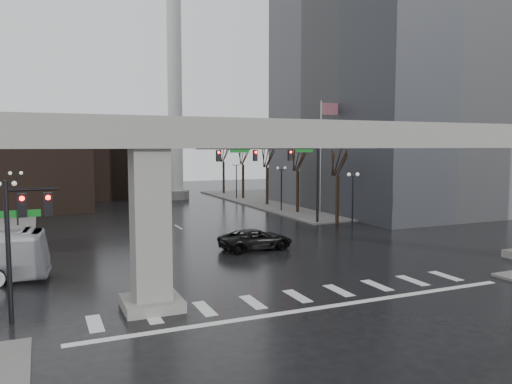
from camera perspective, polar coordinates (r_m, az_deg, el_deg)
ground at (r=26.14m, az=3.68°, el=-11.20°), size 160.00×160.00×0.00m
sidewalk_ne at (r=69.68m, az=9.20°, el=-0.82°), size 28.00×36.00×0.15m
elevated_guideway at (r=25.68m, az=6.29°, el=4.07°), size 48.00×2.60×8.70m
office_tower at (r=63.83m, az=16.16°, el=17.37°), size 22.00×26.00×42.00m
building_far_left at (r=64.38m, az=-25.75°, el=2.62°), size 16.00×14.00×10.00m
building_far_mid at (r=74.96m, az=-16.22°, el=2.47°), size 10.00×10.00×8.00m
smokestack at (r=70.73m, az=-9.25°, el=10.03°), size 3.60×3.60×30.00m
signal_mast_arm at (r=45.93m, az=3.00°, el=3.30°), size 12.12×0.43×8.00m
signal_left_pole at (r=23.04m, az=-25.19°, el=-3.56°), size 2.30×0.30×6.00m
flagpole_assembly at (r=51.75m, az=7.70°, el=5.37°), size 2.06×0.12×12.00m
lamp_right_0 at (r=44.23m, az=11.01°, el=0.08°), size 1.22×0.32×5.11m
lamp_right_1 at (r=56.28m, az=2.92°, el=1.27°), size 1.22×0.32×5.11m
lamp_right_2 at (r=69.08m, az=-2.26°, el=2.01°), size 1.22×0.32×5.11m
lamp_left_0 at (r=36.55m, az=-26.52°, el=-1.46°), size 1.22×0.32×5.11m
lamp_left_1 at (r=50.48m, az=-25.71°, el=0.29°), size 1.22×0.32×5.11m
lamp_left_2 at (r=64.43m, az=-25.25°, el=1.28°), size 1.22×0.32×5.11m
tree_right_0 at (r=48.19m, az=9.30°, el=-0.29°), size 1.09×1.58×7.50m
tree_right_1 at (r=55.05m, az=4.79°, el=0.52°), size 1.09×1.61×7.67m
tree_right_2 at (r=62.18m, az=1.30°, el=1.14°), size 1.10×1.63×7.85m
tree_right_3 at (r=69.50m, az=-1.47°, el=1.63°), size 1.11×1.66×8.02m
tree_right_4 at (r=76.96m, az=-3.70°, el=2.02°), size 1.12×1.69×8.19m
pickup_truck at (r=35.88m, az=0.01°, el=-5.43°), size 5.50×2.80×1.49m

